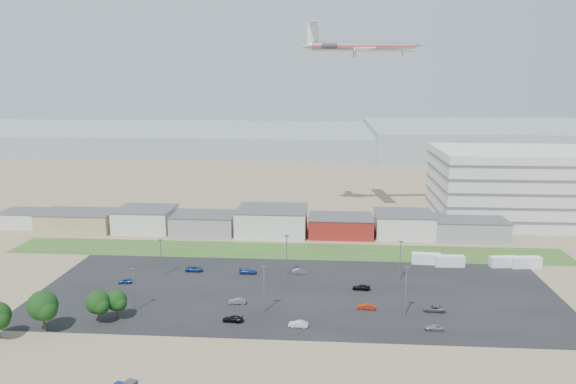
# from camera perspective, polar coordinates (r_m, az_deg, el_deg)

# --- Properties ---
(ground) EXTENTS (700.00, 700.00, 0.00)m
(ground) POSITION_cam_1_polar(r_m,az_deg,el_deg) (114.75, -2.30, -13.67)
(ground) COLOR #877856
(ground) RESTS_ON ground
(parking_lot) EXTENTS (120.00, 50.00, 0.01)m
(parking_lot) POSITION_cam_1_polar(r_m,az_deg,el_deg) (132.68, 0.89, -10.12)
(parking_lot) COLOR black
(parking_lot) RESTS_ON ground
(grass_strip) EXTENTS (160.00, 16.00, 0.02)m
(grass_strip) POSITION_cam_1_polar(r_m,az_deg,el_deg) (163.17, -0.20, -5.99)
(grass_strip) COLOR #32531F
(grass_strip) RESTS_ON ground
(hills_backdrop) EXTENTS (700.00, 200.00, 9.00)m
(hills_backdrop) POSITION_cam_1_polar(r_m,az_deg,el_deg) (421.58, 8.10, 5.14)
(hills_backdrop) COLOR gray
(hills_backdrop) RESTS_ON ground
(building_row) EXTENTS (170.00, 20.00, 8.00)m
(building_row) POSITION_cam_1_polar(r_m,az_deg,el_deg) (182.28, -5.07, -2.89)
(building_row) COLOR silver
(building_row) RESTS_ON ground
(parking_garage) EXTENTS (80.00, 40.00, 25.00)m
(parking_garage) POSITION_cam_1_polar(r_m,az_deg,el_deg) (216.04, 25.33, 0.59)
(parking_garage) COLOR silver
(parking_garage) RESTS_ON ground
(box_trailer_a) EXTENTS (7.79, 2.92, 2.87)m
(box_trailer_a) POSITION_cam_1_polar(r_m,az_deg,el_deg) (156.09, 13.85, -6.58)
(box_trailer_a) COLOR silver
(box_trailer_a) RESTS_ON ground
(box_trailer_b) EXTENTS (7.76, 2.72, 2.87)m
(box_trailer_b) POSITION_cam_1_polar(r_m,az_deg,el_deg) (155.62, 16.09, -6.76)
(box_trailer_b) COLOR silver
(box_trailer_b) RESTS_ON ground
(box_trailer_c) EXTENTS (7.57, 3.36, 2.74)m
(box_trailer_c) POSITION_cam_1_polar(r_m,az_deg,el_deg) (159.89, 21.08, -6.62)
(box_trailer_c) COLOR silver
(box_trailer_c) RESTS_ON ground
(box_trailer_d) EXTENTS (8.00, 3.44, 2.91)m
(box_trailer_d) POSITION_cam_1_polar(r_m,az_deg,el_deg) (161.26, 23.01, -6.58)
(box_trailer_d) COLOR silver
(box_trailer_d) RESTS_ON ground
(tree_mid) EXTENTS (6.25, 6.25, 9.37)m
(tree_mid) POSITION_cam_1_polar(r_m,az_deg,el_deg) (121.39, -23.63, -10.81)
(tree_mid) COLOR black
(tree_mid) RESTS_ON ground
(tree_right) EXTENTS (5.14, 5.14, 7.71)m
(tree_right) POSITION_cam_1_polar(r_m,az_deg,el_deg) (121.79, -18.75, -10.80)
(tree_right) COLOR black
(tree_right) RESTS_ON ground
(tree_near) EXTENTS (4.62, 4.62, 6.93)m
(tree_near) POSITION_cam_1_polar(r_m,az_deg,el_deg) (122.79, -17.04, -10.70)
(tree_near) COLOR black
(tree_near) RESTS_ON ground
(lightpole_front_l) EXTENTS (1.11, 0.46, 9.46)m
(lightpole_front_l) POSITION_cam_1_polar(r_m,az_deg,el_deg) (125.24, -15.41, -9.55)
(lightpole_front_l) COLOR slate
(lightpole_front_l) RESTS_ON ground
(lightpole_front_m) EXTENTS (1.21, 0.50, 10.25)m
(lightpole_front_m) POSITION_cam_1_polar(r_m,az_deg,el_deg) (120.07, -2.44, -9.85)
(lightpole_front_m) COLOR slate
(lightpole_front_m) RESTS_ON ground
(lightpole_front_r) EXTENTS (1.24, 0.52, 10.55)m
(lightpole_front_r) POSITION_cam_1_polar(r_m,az_deg,el_deg) (121.15, 11.87, -9.82)
(lightpole_front_r) COLOR slate
(lightpole_front_r) RESTS_ON ground
(lightpole_back_l) EXTENTS (1.12, 0.47, 9.54)m
(lightpole_back_l) POSITION_cam_1_polar(r_m,az_deg,el_deg) (144.79, -12.76, -6.55)
(lightpole_back_l) COLOR slate
(lightpole_back_l) RESTS_ON ground
(lightpole_back_m) EXTENTS (1.21, 0.50, 10.25)m
(lightpole_back_m) POSITION_cam_1_polar(r_m,az_deg,el_deg) (142.34, -0.13, -6.43)
(lightpole_back_m) COLOR slate
(lightpole_back_m) RESTS_ON ground
(lightpole_back_r) EXTENTS (1.19, 0.50, 10.12)m
(lightpole_back_r) POSITION_cam_1_polar(r_m,az_deg,el_deg) (140.56, 11.31, -6.91)
(lightpole_back_r) COLOR slate
(lightpole_back_r) RESTS_ON ground
(airliner) EXTENTS (46.81, 34.72, 12.87)m
(airliner) POSITION_cam_1_polar(r_m,az_deg,el_deg) (200.52, 7.64, 14.45)
(airliner) COLOR silver
(parked_car_0) EXTENTS (4.62, 2.23, 1.27)m
(parked_car_0) POSITION_cam_1_polar(r_m,az_deg,el_deg) (125.97, 14.61, -11.38)
(parked_car_0) COLOR #595B5E
(parked_car_0) RESTS_ON ground
(parked_car_1) EXTENTS (4.12, 1.80, 1.32)m
(parked_car_1) POSITION_cam_1_polar(r_m,az_deg,el_deg) (124.27, 7.97, -11.42)
(parked_car_1) COLOR maroon
(parked_car_1) RESTS_ON ground
(parked_car_2) EXTENTS (3.69, 1.52, 1.25)m
(parked_car_2) POSITION_cam_1_polar(r_m,az_deg,el_deg) (117.23, 14.59, -13.15)
(parked_car_2) COLOR #A5A5AA
(parked_car_2) RESTS_ON ground
(parked_car_3) EXTENTS (4.40, 2.13, 1.23)m
(parked_car_3) POSITION_cam_1_polar(r_m,az_deg,el_deg) (117.79, -5.63, -12.70)
(parked_car_3) COLOR black
(parked_car_3) RESTS_ON ground
(parked_car_4) EXTENTS (3.95, 1.69, 1.27)m
(parked_car_4) POSITION_cam_1_polar(r_m,az_deg,el_deg) (126.37, -5.17, -10.98)
(parked_car_4) COLOR #595B5E
(parked_car_4) RESTS_ON ground
(parked_car_5) EXTENTS (3.66, 1.87, 1.19)m
(parked_car_5) POSITION_cam_1_polar(r_m,az_deg,el_deg) (143.33, -16.16, -8.67)
(parked_car_5) COLOR navy
(parked_car_5) RESTS_ON ground
(parked_car_6) EXTENTS (4.51, 1.84, 1.31)m
(parked_car_6) POSITION_cam_1_polar(r_m,az_deg,el_deg) (144.66, -4.08, -8.03)
(parked_car_6) COLOR navy
(parked_car_6) RESTS_ON ground
(parked_car_9) EXTENTS (4.55, 2.10, 1.26)m
(parked_car_9) POSITION_cam_1_polar(r_m,az_deg,el_deg) (147.99, -9.51, -7.72)
(parked_car_9) COLOR navy
(parked_car_9) RESTS_ON ground
(parked_car_11) EXTENTS (3.79, 1.57, 1.22)m
(parked_car_11) POSITION_cam_1_polar(r_m,az_deg,el_deg) (144.33, 1.17, -8.07)
(parked_car_11) COLOR #A5A5AA
(parked_car_11) RESTS_ON ground
(parked_car_12) EXTENTS (4.23, 1.99, 1.19)m
(parked_car_12) POSITION_cam_1_polar(r_m,az_deg,el_deg) (134.84, 7.45, -9.59)
(parked_car_12) COLOR black
(parked_car_12) RESTS_ON ground
(parked_car_13) EXTENTS (4.00, 1.58, 1.30)m
(parked_car_13) POSITION_cam_1_polar(r_m,az_deg,el_deg) (114.96, 1.07, -13.26)
(parked_car_13) COLOR silver
(parked_car_13) RESTS_ON ground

